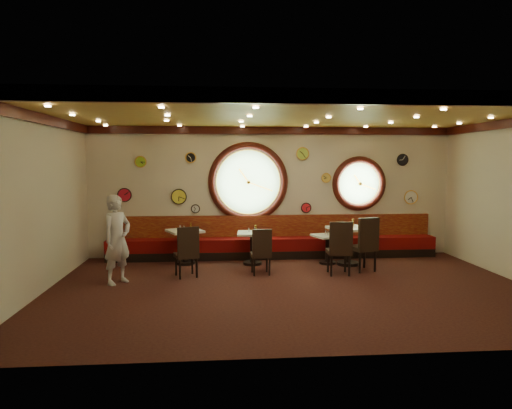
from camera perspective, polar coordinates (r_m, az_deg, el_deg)
name	(u,v)px	position (r m, az deg, el deg)	size (l,w,h in m)	color
floor	(291,288)	(8.68, 4.35, -10.38)	(9.00, 6.00, 0.00)	black
ceiling	(292,115)	(8.39, 4.50, 11.14)	(9.00, 6.00, 0.02)	gold
wall_back	(272,192)	(11.35, 2.04, 1.57)	(9.00, 0.02, 3.20)	beige
wall_front	(331,226)	(5.46, 9.39, -2.67)	(9.00, 0.02, 3.20)	beige
wall_left	(38,205)	(8.87, -25.63, -0.04)	(0.02, 6.00, 3.20)	beige
molding_back	(273,131)	(11.30, 2.09, 9.22)	(9.00, 0.10, 0.18)	#330D09
molding_front	(332,97)	(5.51, 9.51, 13.14)	(9.00, 0.10, 0.18)	#330D09
molding_left	(37,118)	(8.85, -25.73, 9.74)	(0.10, 6.00, 0.18)	#330D09
banquette_base	(273,254)	(11.28, 2.18, -6.15)	(8.00, 0.55, 0.20)	black
banquette_seat	(273,244)	(11.23, 2.18, -4.90)	(8.00, 0.55, 0.30)	#5A0708
banquette_back	(272,226)	(11.38, 2.06, -2.72)	(8.00, 0.10, 0.55)	#5F070E
porthole_left_glass	(248,182)	(11.28, -0.99, 2.82)	(1.66, 1.66, 0.02)	#7BB46C
porthole_left_frame	(248,182)	(11.26, -0.98, 2.82)	(1.98, 1.98, 0.18)	#330D09
porthole_left_ring	(248,182)	(11.23, -0.97, 2.81)	(1.61, 1.61, 0.03)	gold
porthole_right_glass	(359,184)	(11.79, 12.73, 2.56)	(1.10, 1.10, 0.02)	#7BB46C
porthole_right_frame	(359,184)	(11.78, 12.75, 2.56)	(1.38, 1.38, 0.18)	#330D09
porthole_right_ring	(359,184)	(11.75, 12.80, 2.55)	(1.09, 1.09, 0.03)	gold
wall_clock_0	(195,209)	(11.28, -7.57, -0.53)	(0.20, 0.20, 0.03)	silver
wall_clock_1	(402,160)	(12.12, 17.83, 5.35)	(0.28, 0.28, 0.03)	black
wall_clock_2	(306,208)	(11.48, 6.27, -0.42)	(0.24, 0.24, 0.03)	red
wall_clock_3	(179,197)	(11.28, -9.62, 0.97)	(0.36, 0.36, 0.03)	yellow
wall_clock_4	(141,162)	(11.36, -14.23, 5.20)	(0.26, 0.26, 0.03)	#9ACE29
wall_clock_5	(411,197)	(12.25, 18.78, 0.87)	(0.34, 0.34, 0.03)	white
wall_clock_6	(326,178)	(11.53, 8.76, 3.32)	(0.22, 0.22, 0.03)	gold
wall_clock_7	(191,158)	(11.23, -8.16, 5.82)	(0.24, 0.24, 0.03)	black
wall_clock_8	(303,154)	(11.40, 5.85, 6.34)	(0.30, 0.30, 0.03)	#B5D944
wall_clock_9	(125,195)	(11.47, -16.11, 1.15)	(0.32, 0.32, 0.03)	red
table_a	(185,242)	(10.64, -8.86, -4.71)	(0.95, 0.95, 0.79)	black
table_b	(252,244)	(10.48, -0.45, -4.98)	(0.73, 0.73, 0.74)	black
table_c	(328,246)	(10.67, 8.95, -5.10)	(0.77, 0.77, 0.67)	black
table_d	(348,241)	(10.63, 11.44, -4.51)	(0.95, 0.95, 0.87)	black
chair_a	(187,248)	(9.38, -8.60, -5.46)	(0.56, 0.56, 0.65)	black
chair_b	(261,249)	(9.50, 0.68, -5.53)	(0.43, 0.43, 0.60)	black
chair_c	(340,245)	(9.61, 10.44, -4.94)	(0.50, 0.50, 0.70)	black
chair_d	(366,241)	(10.05, 13.53, -4.41)	(0.61, 0.61, 0.73)	black
condiment_a_salt	(180,227)	(10.67, -9.45, -2.82)	(0.04, 0.04, 0.10)	silver
condiment_b_salt	(249,230)	(10.51, -0.89, -3.18)	(0.03, 0.03, 0.09)	#B9B8BD
condiment_c_salt	(326,232)	(10.71, 8.69, -3.43)	(0.04, 0.04, 0.10)	silver
condiment_d_salt	(344,225)	(10.55, 10.94, -2.57)	(0.03, 0.03, 0.09)	silver
condiment_a_pepper	(184,228)	(10.54, -8.98, -2.92)	(0.04, 0.04, 0.10)	silver
condiment_b_pepper	(255,230)	(10.46, -0.12, -3.16)	(0.04, 0.04, 0.11)	silver
condiment_c_pepper	(328,233)	(10.56, 8.97, -3.57)	(0.04, 0.04, 0.10)	silver
condiment_d_pepper	(349,225)	(10.56, 11.51, -2.54)	(0.04, 0.04, 0.10)	silver
condiment_a_bottle	(191,226)	(10.63, -8.16, -2.71)	(0.05, 0.05, 0.15)	#C4872E
condiment_b_bottle	(255,229)	(10.46, -0.08, -3.02)	(0.05, 0.05, 0.16)	yellow
condiment_c_bottle	(333,231)	(10.69, 9.61, -3.33)	(0.05, 0.05, 0.15)	gold
condiment_d_bottle	(353,223)	(10.70, 11.99, -2.23)	(0.06, 0.06, 0.18)	gold
waiter	(117,239)	(9.20, -16.96, -4.19)	(0.63, 0.41, 1.72)	silver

